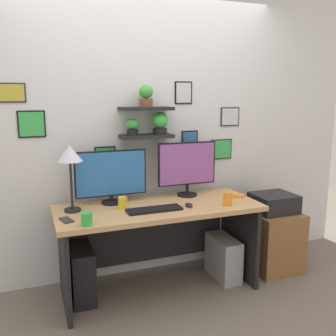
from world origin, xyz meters
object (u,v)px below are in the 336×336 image
computer_mouse (189,205)px  computer_tower_right (223,258)px  keyboard (154,209)px  drawer_cabinet (272,240)px  desk (157,227)px  monitor_left (111,176)px  pen_cup (122,203)px  water_cup (228,199)px  coffee_mug (87,219)px  computer_tower_left (82,273)px  monitor_right (187,166)px  desk_lamp (70,158)px  scissors_tray (238,196)px  printer (274,203)px  cell_phone (66,220)px

computer_mouse → computer_tower_right: 0.71m
keyboard → drawer_cabinet: size_ratio=0.78×
desk → computer_tower_right: desk is taller
monitor_left → pen_cup: monitor_left is taller
water_cup → coffee_mug: bearing=-176.4°
computer_tower_left → computer_tower_right: size_ratio=1.10×
computer_tower_right → pen_cup: bearing=178.6°
desk → drawer_cabinet: bearing=-2.0°
monitor_left → monitor_right: bearing=-0.0°
desk_lamp → drawer_cabinet: desk_lamp is taller
pen_cup → scissors_tray: bearing=-1.2°
scissors_tray → computer_tower_left: scissors_tray is taller
pen_cup → computer_tower_right: bearing=-1.4°
drawer_cabinet → printer: printer is taller
printer → computer_tower_left: printer is taller
desk_lamp → computer_tower_left: (0.04, -0.02, -0.95)m
desk → pen_cup: 0.40m
coffee_mug → computer_tower_right: 1.41m
monitor_right → computer_tower_right: bearing=-38.9°
computer_mouse → computer_tower_left: size_ratio=0.20×
water_cup → drawer_cabinet: water_cup is taller
monitor_left → desk_lamp: (-0.34, -0.12, 0.19)m
computer_mouse → monitor_right: bearing=69.3°
monitor_left → cell_phone: monitor_left is taller
desk → printer: 1.16m
computer_tower_left → computer_tower_right: 1.26m
monitor_right → computer_tower_right: 0.90m
pen_cup → computer_tower_left: pen_cup is taller
desk → computer_tower_left: (-0.64, 0.03, -0.32)m
monitor_right → printer: size_ratio=1.44×
desk_lamp → drawer_cabinet: bearing=-2.6°
monitor_left → pen_cup: 0.28m
keyboard → cell_phone: bearing=179.9°
water_cup → monitor_left: bearing=154.9°
computer_mouse → pen_cup: size_ratio=0.90×
computer_tower_right → water_cup: bearing=-114.0°
scissors_tray → computer_tower_right: 0.59m
water_cup → monitor_right: bearing=114.5°
printer → computer_tower_right: printer is taller
monitor_right → keyboard: 0.60m
desk → printer: (1.15, -0.04, 0.11)m
coffee_mug → printer: (1.78, 0.28, -0.14)m
monitor_left → water_cup: bearing=-25.1°
coffee_mug → pen_cup: pen_cup is taller
computer_mouse → scissors_tray: (0.53, 0.11, -0.00)m
keyboard → pen_cup: (-0.22, 0.14, 0.04)m
coffee_mug → pen_cup: size_ratio=0.90×
monitor_left → printer: 1.55m
pen_cup → computer_tower_left: bearing=169.4°
monitor_left → water_cup: monitor_left is taller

